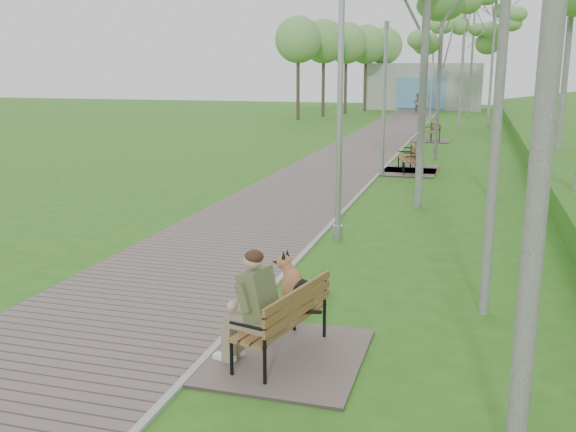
# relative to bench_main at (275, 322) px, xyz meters

# --- Properties ---
(ground) EXTENTS (120.00, 120.00, 0.00)m
(ground) POSITION_rel_bench_main_xyz_m (-0.84, 1.01, -0.48)
(ground) COLOR #2C6819
(ground) RESTS_ON ground
(walkway) EXTENTS (3.50, 67.00, 0.04)m
(walkway) POSITION_rel_bench_main_xyz_m (-2.59, 22.51, -0.46)
(walkway) COLOR #70615B
(walkway) RESTS_ON ground
(kerb) EXTENTS (0.10, 67.00, 0.05)m
(kerb) POSITION_rel_bench_main_xyz_m (-0.84, 22.51, -0.46)
(kerb) COLOR #999993
(kerb) RESTS_ON ground
(building_north) EXTENTS (10.00, 5.20, 4.00)m
(building_north) POSITION_rel_bench_main_xyz_m (-2.34, 51.98, 1.51)
(building_north) COLOR #9E9E99
(building_north) RESTS_ON ground
(bench_main) EXTENTS (1.96, 2.18, 1.71)m
(bench_main) POSITION_rel_bench_main_xyz_m (0.00, 0.00, 0.00)
(bench_main) COLOR #70615B
(bench_main) RESTS_ON ground
(bench_second) EXTENTS (1.95, 2.17, 1.20)m
(bench_second) POSITION_rel_bench_main_xyz_m (0.06, 16.14, -0.26)
(bench_second) COLOR #70615B
(bench_second) RESTS_ON ground
(bench_third) EXTENTS (1.86, 2.07, 1.14)m
(bench_third) POSITION_rel_bench_main_xyz_m (0.07, 15.34, -0.27)
(bench_third) COLOR #70615B
(bench_third) RESTS_ON ground
(bench_far) EXTENTS (1.80, 2.00, 1.10)m
(bench_far) POSITION_rel_bench_main_xyz_m (0.16, 25.84, -0.28)
(bench_far) COLOR #70615B
(bench_far) RESTS_ON ground
(lamp_post_near) EXTENTS (0.20, 0.20, 5.30)m
(lamp_post_near) POSITION_rel_bench_main_xyz_m (-0.44, 5.89, 1.99)
(lamp_post_near) COLOR #9FA2A7
(lamp_post_near) RESTS_ON ground
(lamp_post_second) EXTENTS (0.20, 0.20, 5.07)m
(lamp_post_second) POSITION_rel_bench_main_xyz_m (-0.73, 14.60, 1.88)
(lamp_post_second) COLOR #9FA2A7
(lamp_post_second) RESTS_ON ground
(lamp_post_third) EXTENTS (0.23, 0.23, 5.94)m
(lamp_post_third) POSITION_rel_bench_main_xyz_m (-0.61, 36.07, 2.29)
(lamp_post_third) COLOR #9FA2A7
(lamp_post_third) RESTS_ON ground
(lamp_post_far) EXTENTS (0.21, 0.21, 5.46)m
(lamp_post_far) POSITION_rel_bench_main_xyz_m (-0.73, 45.21, 2.07)
(lamp_post_far) COLOR #9FA2A7
(lamp_post_far) RESTS_ON ground
(pedestrian_near) EXTENTS (0.61, 0.45, 1.54)m
(pedestrian_near) POSITION_rel_bench_main_xyz_m (-1.79, 46.23, 0.29)
(pedestrian_near) COLOR white
(pedestrian_near) RESTS_ON ground
(pedestrian_far) EXTENTS (0.90, 0.76, 1.66)m
(pedestrian_far) POSITION_rel_bench_main_xyz_m (-2.27, 45.79, 0.35)
(pedestrian_far) COLOR gray
(pedestrian_far) RESTS_ON ground
(birch_mid_c) EXTENTS (2.23, 2.23, 6.64)m
(birch_mid_c) POSITION_rel_bench_main_xyz_m (0.78, 19.09, 4.73)
(birch_mid_c) COLOR silver
(birch_mid_c) RESTS_ON ground
(birch_far_b) EXTENTS (2.57, 2.57, 9.23)m
(birch_far_b) POSITION_rel_bench_main_xyz_m (1.30, 33.59, 6.76)
(birch_far_b) COLOR silver
(birch_far_b) RESTS_ON ground
(birch_distant_a) EXTENTS (2.54, 2.54, 8.12)m
(birch_distant_a) POSITION_rel_bench_main_xyz_m (1.74, 41.77, 5.89)
(birch_distant_a) COLOR silver
(birch_distant_a) RESTS_ON ground
(birch_distant_b) EXTENTS (2.64, 2.64, 8.37)m
(birch_distant_b) POSITION_rel_bench_main_xyz_m (3.52, 41.61, 6.09)
(birch_distant_b) COLOR silver
(birch_distant_b) RESTS_ON ground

